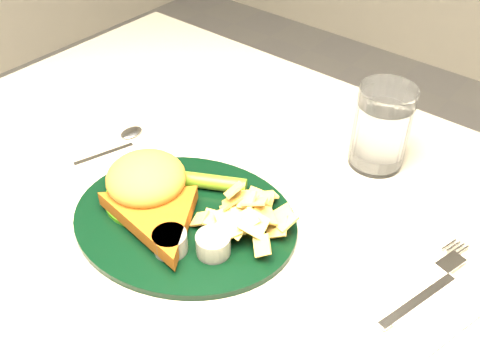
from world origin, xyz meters
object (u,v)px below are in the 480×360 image
(water_glass, at_px, (381,127))
(fork_napkin, at_px, (421,296))
(table, at_px, (244,359))
(dinner_plate, at_px, (183,203))

(water_glass, xyz_separation_m, fork_napkin, (0.17, -0.20, -0.06))
(table, distance_m, dinner_plate, 0.42)
(dinner_plate, bearing_deg, water_glass, 46.13)
(dinner_plate, height_order, water_glass, water_glass)
(table, relative_size, dinner_plate, 3.87)
(water_glass, height_order, fork_napkin, water_glass)
(dinner_plate, xyz_separation_m, water_glass, (0.13, 0.28, 0.03))
(table, relative_size, fork_napkin, 7.46)
(dinner_plate, bearing_deg, table, 33.66)
(dinner_plate, distance_m, water_glass, 0.31)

